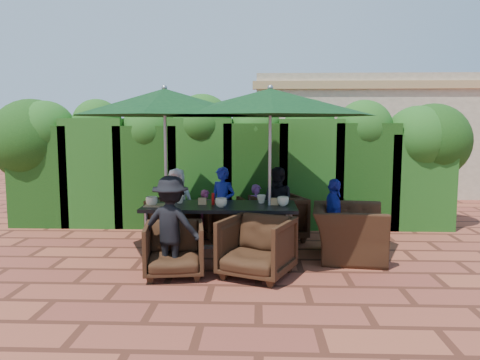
{
  "coord_description": "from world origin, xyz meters",
  "views": [
    {
      "loc": [
        0.54,
        -6.48,
        1.9
      ],
      "look_at": [
        0.28,
        0.4,
        1.09
      ],
      "focal_mm": 35.0,
      "sensor_mm": 36.0,
      "label": 1
    }
  ],
  "objects_px": {
    "chair_near_right": "(257,244)",
    "chair_near_left": "(174,247)",
    "chair_far_mid": "(224,216)",
    "umbrella_left": "(165,103)",
    "chair_far_right": "(278,215)",
    "chair_far_left": "(176,216)",
    "dining_table": "(220,210)",
    "umbrella_right": "(270,102)",
    "chair_end_right": "(349,223)"
  },
  "relations": [
    {
      "from": "chair_near_right",
      "to": "chair_near_left",
      "type": "bearing_deg",
      "value": -156.4
    },
    {
      "from": "chair_far_mid",
      "to": "umbrella_left",
      "type": "bearing_deg",
      "value": 36.34
    },
    {
      "from": "chair_far_right",
      "to": "chair_near_left",
      "type": "height_order",
      "value": "chair_far_right"
    },
    {
      "from": "chair_far_mid",
      "to": "chair_far_left",
      "type": "bearing_deg",
      "value": -13.48
    },
    {
      "from": "chair_near_right",
      "to": "umbrella_left",
      "type": "bearing_deg",
      "value": 168.75
    },
    {
      "from": "dining_table",
      "to": "chair_far_mid",
      "type": "xyz_separation_m",
      "value": [
        -0.01,
        1.06,
        -0.3
      ]
    },
    {
      "from": "chair_near_right",
      "to": "umbrella_right",
      "type": "bearing_deg",
      "value": 102.76
    },
    {
      "from": "dining_table",
      "to": "chair_far_left",
      "type": "xyz_separation_m",
      "value": [
        -0.82,
        0.98,
        -0.29
      ]
    },
    {
      "from": "dining_table",
      "to": "chair_near_right",
      "type": "xyz_separation_m",
      "value": [
        0.54,
        -0.95,
        -0.26
      ]
    },
    {
      "from": "chair_far_left",
      "to": "umbrella_right",
      "type": "bearing_deg",
      "value": 169.44
    },
    {
      "from": "umbrella_right",
      "to": "chair_near_right",
      "type": "distance_m",
      "value": 2.04
    },
    {
      "from": "umbrella_right",
      "to": "chair_near_left",
      "type": "relative_size",
      "value": 3.99
    },
    {
      "from": "umbrella_right",
      "to": "chair_near_left",
      "type": "distance_m",
      "value": 2.41
    },
    {
      "from": "chair_far_mid",
      "to": "chair_near_left",
      "type": "bearing_deg",
      "value": 57.18
    },
    {
      "from": "dining_table",
      "to": "chair_far_mid",
      "type": "distance_m",
      "value": 1.1
    },
    {
      "from": "chair_far_right",
      "to": "chair_near_left",
      "type": "distance_m",
      "value": 2.38
    },
    {
      "from": "chair_far_left",
      "to": "umbrella_left",
      "type": "bearing_deg",
      "value": 114.59
    },
    {
      "from": "umbrella_left",
      "to": "chair_far_right",
      "type": "height_order",
      "value": "umbrella_left"
    },
    {
      "from": "chair_far_left",
      "to": "chair_near_right",
      "type": "xyz_separation_m",
      "value": [
        1.36,
        -1.93,
        0.03
      ]
    },
    {
      "from": "chair_near_right",
      "to": "chair_far_right",
      "type": "bearing_deg",
      "value": 103.31
    },
    {
      "from": "dining_table",
      "to": "chair_near_right",
      "type": "bearing_deg",
      "value": -60.6
    },
    {
      "from": "dining_table",
      "to": "chair_near_right",
      "type": "relative_size",
      "value": 2.64
    },
    {
      "from": "chair_far_mid",
      "to": "chair_end_right",
      "type": "bearing_deg",
      "value": 129.93
    },
    {
      "from": "chair_far_right",
      "to": "chair_near_left",
      "type": "relative_size",
      "value": 1.09
    },
    {
      "from": "chair_far_left",
      "to": "chair_near_right",
      "type": "bearing_deg",
      "value": 146.98
    },
    {
      "from": "chair_near_right",
      "to": "chair_end_right",
      "type": "xyz_separation_m",
      "value": [
        1.31,
        0.89,
        0.08
      ]
    },
    {
      "from": "dining_table",
      "to": "chair_far_right",
      "type": "distance_m",
      "value": 1.34
    },
    {
      "from": "umbrella_right",
      "to": "chair_far_left",
      "type": "xyz_separation_m",
      "value": [
        -1.54,
        0.98,
        -1.83
      ]
    },
    {
      "from": "umbrella_left",
      "to": "chair_far_left",
      "type": "relative_size",
      "value": 3.42
    },
    {
      "from": "umbrella_left",
      "to": "chair_far_left",
      "type": "distance_m",
      "value": 2.1
    },
    {
      "from": "chair_far_left",
      "to": "chair_far_right",
      "type": "distance_m",
      "value": 1.7
    },
    {
      "from": "umbrella_left",
      "to": "chair_far_right",
      "type": "bearing_deg",
      "value": 31.69
    },
    {
      "from": "chair_near_left",
      "to": "chair_far_mid",
      "type": "bearing_deg",
      "value": 68.05
    },
    {
      "from": "umbrella_right",
      "to": "chair_near_left",
      "type": "height_order",
      "value": "umbrella_right"
    },
    {
      "from": "chair_far_mid",
      "to": "chair_near_right",
      "type": "xyz_separation_m",
      "value": [
        0.55,
        -2.01,
        0.04
      ]
    },
    {
      "from": "chair_end_right",
      "to": "chair_far_right",
      "type": "bearing_deg",
      "value": 50.68
    },
    {
      "from": "chair_far_mid",
      "to": "chair_far_right",
      "type": "distance_m",
      "value": 0.9
    },
    {
      "from": "chair_far_right",
      "to": "chair_end_right",
      "type": "distance_m",
      "value": 1.42
    },
    {
      "from": "chair_far_mid",
      "to": "chair_near_right",
      "type": "distance_m",
      "value": 2.08
    },
    {
      "from": "chair_far_right",
      "to": "chair_near_left",
      "type": "bearing_deg",
      "value": 34.44
    },
    {
      "from": "chair_near_right",
      "to": "chair_end_right",
      "type": "relative_size",
      "value": 0.73
    },
    {
      "from": "umbrella_left",
      "to": "chair_near_right",
      "type": "height_order",
      "value": "umbrella_left"
    },
    {
      "from": "umbrella_left",
      "to": "chair_far_right",
      "type": "distance_m",
      "value": 2.65
    },
    {
      "from": "umbrella_left",
      "to": "chair_near_left",
      "type": "relative_size",
      "value": 3.52
    },
    {
      "from": "chair_near_left",
      "to": "chair_near_right",
      "type": "xyz_separation_m",
      "value": [
        1.04,
        0.0,
        0.04
      ]
    },
    {
      "from": "chair_near_right",
      "to": "chair_end_right",
      "type": "distance_m",
      "value": 1.59
    },
    {
      "from": "chair_far_mid",
      "to": "chair_end_right",
      "type": "height_order",
      "value": "chair_end_right"
    },
    {
      "from": "umbrella_left",
      "to": "chair_far_mid",
      "type": "height_order",
      "value": "umbrella_left"
    },
    {
      "from": "umbrella_left",
      "to": "umbrella_right",
      "type": "distance_m",
      "value": 1.49
    },
    {
      "from": "chair_far_right",
      "to": "chair_end_right",
      "type": "bearing_deg",
      "value": 113.09
    }
  ]
}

